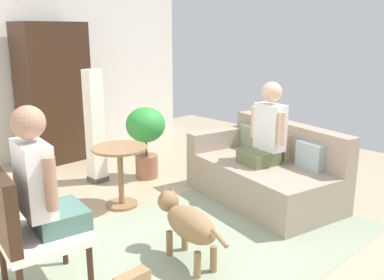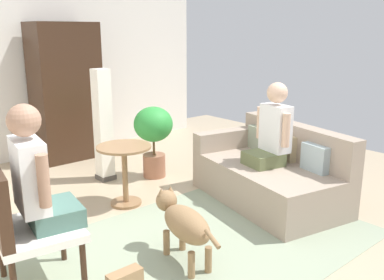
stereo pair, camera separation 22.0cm
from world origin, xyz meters
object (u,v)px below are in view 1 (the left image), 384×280
at_px(couch, 265,172).
at_px(person_on_armchair, 40,181).
at_px(armoire_cabinet, 54,93).
at_px(dog, 187,222).
at_px(round_end_table, 120,167).
at_px(person_on_couch, 267,129).
at_px(armchair, 23,223).
at_px(potted_plant, 146,132).
at_px(column_lamp, 95,127).

distance_m(couch, person_on_armchair, 2.61).
bearing_deg(armoire_cabinet, dog, -100.22).
distance_m(person_on_armchair, dog, 1.19).
height_order(couch, armoire_cabinet, armoire_cabinet).
bearing_deg(armoire_cabinet, round_end_table, -99.16).
bearing_deg(person_on_couch, armoire_cabinet, 107.10).
relative_size(person_on_armchair, armoire_cabinet, 0.46).
height_order(person_on_couch, round_end_table, person_on_couch).
distance_m(couch, person_on_couch, 0.51).
bearing_deg(armoire_cabinet, couch, -72.06).
bearing_deg(couch, person_on_armchair, 178.77).
xyz_separation_m(armchair, potted_plant, (2.17, 1.39, 0.03)).
relative_size(round_end_table, armoire_cabinet, 0.34).
relative_size(person_on_couch, column_lamp, 0.63).
xyz_separation_m(person_on_armchair, potted_plant, (2.03, 1.41, -0.25)).
xyz_separation_m(person_on_couch, potted_plant, (-0.48, 1.49, -0.21)).
height_order(person_on_couch, column_lamp, column_lamp).
bearing_deg(round_end_table, dog, -101.86).
bearing_deg(dog, potted_plant, 60.42).
bearing_deg(round_end_table, armoire_cabinet, 80.84).
distance_m(person_on_armchair, round_end_table, 1.59).
relative_size(person_on_armchair, dog, 1.00).
height_order(column_lamp, armoire_cabinet, armoire_cabinet).
distance_m(armchair, person_on_couch, 2.67).
xyz_separation_m(couch, potted_plant, (-0.52, 1.46, 0.29)).
bearing_deg(person_on_armchair, couch, -1.23).
distance_m(dog, column_lamp, 2.24).
bearing_deg(column_lamp, person_on_armchair, -130.91).
bearing_deg(dog, person_on_couch, 12.70).
distance_m(armchair, person_on_armchair, 0.31).
distance_m(dog, potted_plant, 2.12).
height_order(potted_plant, armoire_cabinet, armoire_cabinet).
xyz_separation_m(couch, armchair, (-2.69, 0.08, 0.27)).
height_order(couch, round_end_table, couch).
distance_m(round_end_table, potted_plant, 0.94).
relative_size(round_end_table, potted_plant, 0.72).
height_order(armchair, dog, armchair).
bearing_deg(person_on_couch, dog, -167.30).
bearing_deg(person_on_armchair, person_on_couch, -1.85).
bearing_deg(potted_plant, person_on_couch, -72.03).
relative_size(dog, potted_plant, 0.98).
relative_size(armchair, armoire_cabinet, 0.49).
bearing_deg(person_on_couch, armchair, 177.77).
distance_m(round_end_table, armoire_cabinet, 2.13).
bearing_deg(person_on_couch, couch, 33.78).
bearing_deg(person_on_armchair, column_lamp, 49.09).
bearing_deg(column_lamp, couch, -59.43).
bearing_deg(column_lamp, armoire_cabinet, 85.55).
bearing_deg(person_on_couch, person_on_armchair, 178.15).
height_order(round_end_table, dog, round_end_table).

